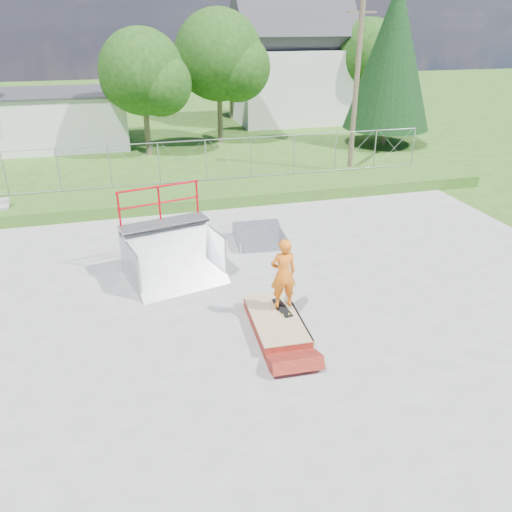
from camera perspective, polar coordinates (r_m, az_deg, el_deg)
The scene contains 17 objects.
ground at distance 12.98m, azimuth 2.39°, elevation -6.61°, with size 120.00×120.00×0.00m, color #2F5819.
concrete_pad at distance 12.97m, azimuth 2.39°, elevation -6.54°, with size 20.00×16.00×0.04m, color gray.
grass_berm at distance 21.33m, azimuth -5.16°, elevation 7.16°, with size 24.00×3.00×0.50m, color #2F5819.
grind_box at distance 12.30m, azimuth 2.28°, elevation -7.63°, with size 1.24×2.42×0.35m.
quarter_pipe at distance 14.24m, azimuth -9.43°, elevation 1.88°, with size 2.56×2.17×2.56m, color #919398, non-canonical shape.
flat_bank_ramp at distance 16.84m, azimuth 0.43°, elevation 2.21°, with size 1.62×1.73×0.50m, color #919398, non-canonical shape.
skateboard at distance 12.46m, azimuth 3.03°, elevation -5.97°, with size 0.22×0.80×0.02m, color black.
skater at distance 12.02m, azimuth 3.12°, elevation -2.32°, with size 0.65×0.43×1.79m, color orange.
chain_link_fence at distance 21.95m, azimuth -5.75°, elevation 10.80°, with size 20.00×0.06×1.80m, color gray, non-canonical shape.
utility_building_flat at distance 33.26m, azimuth -23.46°, elevation 14.06°, with size 10.00×6.00×3.00m, color silver.
gable_house at distance 38.65m, azimuth 4.06°, elevation 20.78°, with size 8.40×6.08×8.94m.
utility_pole at distance 25.14m, azimuth 11.37°, elevation 18.33°, with size 0.24×0.24×8.00m, color brown.
tree_left_near at distance 28.50m, azimuth -12.33°, elevation 19.51°, with size 4.76×4.48×6.65m.
tree_center at distance 30.99m, azimuth -3.70°, elevation 21.55°, with size 5.44×5.12×7.60m.
tree_right_far at distance 38.64m, azimuth 13.17°, elevation 21.29°, with size 5.10×4.80×7.12m.
tree_back_mid at distance 39.43m, azimuth -2.46°, elevation 20.61°, with size 4.08×3.84×5.70m.
conifer_tree at distance 31.54m, azimuth 15.32°, elevation 21.22°, with size 5.04×5.04×9.10m.
Camera 1 is at (-3.35, -10.50, 6.86)m, focal length 35.00 mm.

